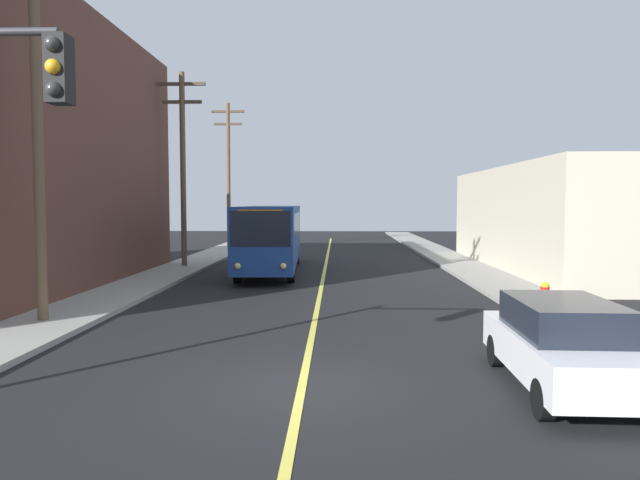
% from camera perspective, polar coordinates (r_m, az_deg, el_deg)
% --- Properties ---
extents(ground_plane, '(120.00, 120.00, 0.00)m').
position_cam_1_polar(ground_plane, '(10.96, -1.78, -14.13)').
color(ground_plane, black).
extents(sidewalk_left, '(2.50, 90.00, 0.15)m').
position_cam_1_polar(sidewalk_left, '(22.14, -19.26, -5.09)').
color(sidewalk_left, gray).
rests_on(sidewalk_left, ground).
extents(sidewalk_right, '(2.50, 90.00, 0.15)m').
position_cam_1_polar(sidewalk_right, '(21.71, 19.51, -5.26)').
color(sidewalk_right, gray).
rests_on(sidewalk_right, ground).
extents(lane_stripe_center, '(0.16, 60.00, 0.01)m').
position_cam_1_polar(lane_stripe_center, '(25.65, 0.28, -3.88)').
color(lane_stripe_center, '#D8CC4C').
rests_on(lane_stripe_center, ground).
extents(building_right_warehouse, '(12.00, 18.31, 5.12)m').
position_cam_1_polar(building_right_warehouse, '(32.65, 26.84, 1.84)').
color(building_right_warehouse, beige).
rests_on(building_right_warehouse, ground).
extents(city_bus, '(3.06, 12.24, 3.20)m').
position_cam_1_polar(city_bus, '(28.79, -4.77, 0.55)').
color(city_bus, navy).
rests_on(city_bus, ground).
extents(parked_car_white, '(1.91, 4.44, 1.62)m').
position_cam_1_polar(parked_car_white, '(11.42, 22.58, -9.31)').
color(parked_car_white, silver).
rests_on(parked_car_white, ground).
extents(utility_pole_near, '(2.40, 0.28, 11.89)m').
position_cam_1_polar(utility_pole_near, '(17.87, -25.97, 13.84)').
color(utility_pole_near, brown).
rests_on(utility_pole_near, sidewalk_left).
extents(utility_pole_mid, '(2.40, 0.28, 9.82)m').
position_cam_1_polar(utility_pole_mid, '(30.80, -13.24, 7.63)').
color(utility_pole_mid, brown).
rests_on(utility_pole_mid, sidewalk_left).
extents(utility_pole_far, '(2.40, 0.28, 10.46)m').
position_cam_1_polar(utility_pole_far, '(43.46, -8.94, 6.91)').
color(utility_pole_far, brown).
rests_on(utility_pole_far, sidewalk_left).
extents(fire_hydrant, '(0.44, 0.26, 0.84)m').
position_cam_1_polar(fire_hydrant, '(18.78, 21.10, -5.08)').
color(fire_hydrant, red).
rests_on(fire_hydrant, sidewalk_right).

